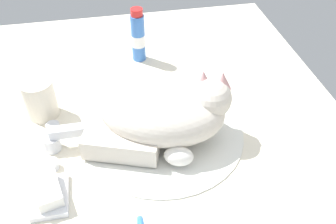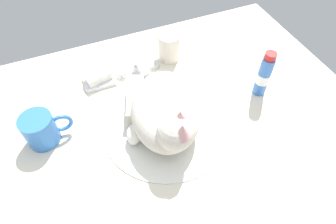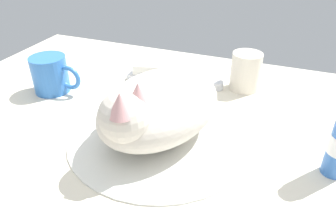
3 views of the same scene
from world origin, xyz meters
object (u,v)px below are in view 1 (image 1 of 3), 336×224
(rinse_cup, at_px, (40,99))
(toothpaste_bottle, at_px, (138,36))
(cat, at_px, (166,111))
(soap_bar, at_px, (48,190))
(faucet, at_px, (57,140))

(rinse_cup, relative_size, toothpaste_bottle, 0.62)
(cat, xyz_separation_m, soap_bar, (-0.12, 0.23, -0.04))
(soap_bar, bearing_deg, rinse_cup, 5.51)
(rinse_cup, height_order, toothpaste_bottle, toothpaste_bottle)
(soap_bar, relative_size, toothpaste_bottle, 0.51)
(rinse_cup, bearing_deg, soap_bar, -174.49)
(rinse_cup, bearing_deg, cat, -114.58)
(rinse_cup, height_order, soap_bar, rinse_cup)
(cat, bearing_deg, rinse_cup, 65.42)
(soap_bar, xyz_separation_m, toothpaste_bottle, (0.41, -0.21, 0.04))
(rinse_cup, bearing_deg, faucet, -162.93)
(faucet, bearing_deg, rinse_cup, 17.07)
(rinse_cup, xyz_separation_m, toothpaste_bottle, (0.18, -0.24, 0.02))
(toothpaste_bottle, bearing_deg, soap_bar, 152.67)
(rinse_cup, relative_size, soap_bar, 1.21)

